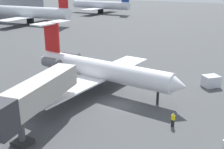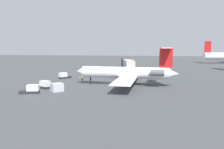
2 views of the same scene
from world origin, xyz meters
name	(u,v)px [view 1 (image 1 of 2)]	position (x,y,z in m)	size (l,w,h in m)	color
ground_plane	(119,105)	(0.00, 0.00, -0.05)	(400.00, 400.00, 0.10)	#424447
regional_jet	(98,69)	(3.43, 5.60, 3.35)	(25.82, 26.68, 9.71)	white
jet_bridge	(31,98)	(-11.62, 4.24, 4.43)	(14.99, 5.79, 6.12)	#B7B2A8
ground_crew_marshaller	(173,120)	(-2.07, -8.28, 0.86)	(0.41, 0.47, 1.69)	black
cargo_container_uld	(211,81)	(13.60, -9.18, 0.91)	(3.15, 3.11, 1.83)	silver
parked_airliner_east_mid	(30,12)	(48.97, 67.51, 4.46)	(30.77, 36.34, 13.73)	silver
parked_airliner_east_end	(101,5)	(94.82, 63.98, 4.27)	(27.68, 32.94, 13.35)	silver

